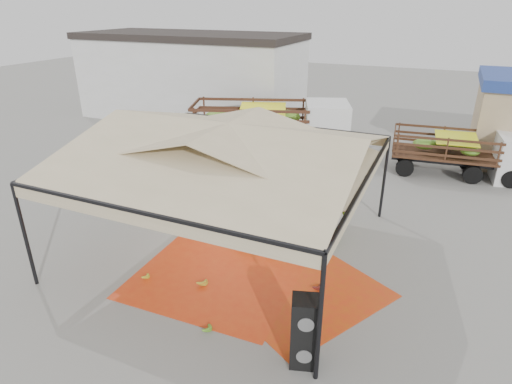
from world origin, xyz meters
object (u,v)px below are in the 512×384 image
at_px(banana_heap, 275,210).
at_px(truck_right, 468,150).
at_px(speaker_stack, 305,332).
at_px(truck_left, 277,122).
at_px(vendor, 277,168).

bearing_deg(banana_heap, truck_right, 51.82).
height_order(speaker_stack, truck_right, truck_right).
distance_m(speaker_stack, truck_left, 14.13).
distance_m(speaker_stack, truck_right, 13.69).
bearing_deg(vendor, banana_heap, 130.03).
distance_m(banana_heap, vendor, 3.47).
relative_size(vendor, truck_right, 0.26).
bearing_deg(truck_left, vendor, -87.75).
height_order(speaker_stack, vendor, speaker_stack).
bearing_deg(speaker_stack, vendor, 97.29).
height_order(banana_heap, vendor, vendor).
height_order(banana_heap, truck_left, truck_left).
distance_m(speaker_stack, vendor, 9.81).
xyz_separation_m(banana_heap, truck_right, (6.03, 7.67, 0.69)).
distance_m(vendor, truck_left, 4.39).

